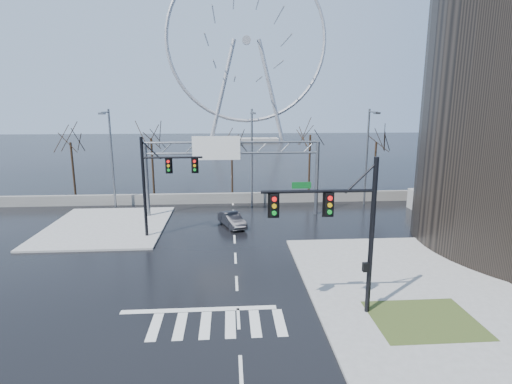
{
  "coord_description": "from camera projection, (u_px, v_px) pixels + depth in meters",
  "views": [
    {
      "loc": [
        -0.36,
        -22.0,
        10.34
      ],
      "look_at": [
        1.63,
        7.05,
        4.0
      ],
      "focal_mm": 28.0,
      "sensor_mm": 36.0,
      "label": 1
    }
  ],
  "objects": [
    {
      "name": "sidewalk_far",
      "position": [
        107.0,
        226.0,
        34.62
      ],
      "size": [
        10.0,
        12.0,
        0.15
      ],
      "primitive_type": "cube",
      "color": "gray",
      "rests_on": "ground"
    },
    {
      "name": "tree_center",
      "position": [
        232.0,
        151.0,
        46.46
      ],
      "size": [
        3.25,
        3.25,
        6.5
      ],
      "color": "black",
      "rests_on": "ground"
    },
    {
      "name": "car",
      "position": [
        232.0,
        220.0,
        34.61
      ],
      "size": [
        2.62,
        4.0,
        1.25
      ],
      "primitive_type": "imported",
      "rotation": [
        0.0,
        0.0,
        0.38
      ],
      "color": "black",
      "rests_on": "ground"
    },
    {
      "name": "tree_far_left",
      "position": [
        71.0,
        149.0,
        44.68
      ],
      "size": [
        3.5,
        3.5,
        7.0
      ],
      "color": "black",
      "rests_on": "ground"
    },
    {
      "name": "streetlight_mid",
      "position": [
        252.0,
        150.0,
        40.26
      ],
      "size": [
        0.5,
        2.55,
        10.0
      ],
      "color": "slate",
      "rests_on": "ground"
    },
    {
      "name": "barrier_wall",
      "position": [
        233.0,
        198.0,
        43.05
      ],
      "size": [
        52.0,
        0.5,
        1.1
      ],
      "primitive_type": "cube",
      "color": "slate",
      "rests_on": "ground"
    },
    {
      "name": "ferris_wheel",
      "position": [
        246.0,
        47.0,
        111.06
      ],
      "size": [
        45.0,
        6.0,
        50.91
      ],
      "color": "gray",
      "rests_on": "ground"
    },
    {
      "name": "ground",
      "position": [
        237.0,
        283.0,
        23.67
      ],
      "size": [
        260.0,
        260.0,
        0.0
      ],
      "primitive_type": "plane",
      "color": "black",
      "rests_on": "ground"
    },
    {
      "name": "grass_strip",
      "position": [
        424.0,
        320.0,
        19.37
      ],
      "size": [
        5.0,
        4.0,
        0.02
      ],
      "primitive_type": "cube",
      "color": "#33421B",
      "rests_on": "sidewalk_near"
    },
    {
      "name": "streetlight_right",
      "position": [
        368.0,
        150.0,
        41.06
      ],
      "size": [
        0.5,
        2.55,
        10.0
      ],
      "color": "slate",
      "rests_on": "ground"
    },
    {
      "name": "sign_gantry",
      "position": [
        229.0,
        162.0,
        37.13
      ],
      "size": [
        16.36,
        0.4,
        7.6
      ],
      "color": "slate",
      "rests_on": "ground"
    },
    {
      "name": "signal_mast_far",
      "position": [
        158.0,
        178.0,
        30.99
      ],
      "size": [
        4.72,
        0.41,
        8.0
      ],
      "color": "black",
      "rests_on": "ground"
    },
    {
      "name": "tree_right",
      "position": [
        310.0,
        142.0,
        45.86
      ],
      "size": [
        3.9,
        3.9,
        7.8
      ],
      "color": "black",
      "rests_on": "ground"
    },
    {
      "name": "tree_far_right",
      "position": [
        376.0,
        148.0,
        47.05
      ],
      "size": [
        3.4,
        3.4,
        6.8
      ],
      "color": "black",
      "rests_on": "ground"
    },
    {
      "name": "signal_mast_near",
      "position": [
        345.0,
        222.0,
        19.04
      ],
      "size": [
        5.52,
        0.41,
        8.0
      ],
      "color": "black",
      "rests_on": "ground"
    },
    {
      "name": "sidewalk_right_ext",
      "position": [
        388.0,
        265.0,
        26.27
      ],
      "size": [
        12.0,
        10.0,
        0.15
      ],
      "primitive_type": "cube",
      "color": "gray",
      "rests_on": "ground"
    },
    {
      "name": "tree_left",
      "position": [
        151.0,
        145.0,
        44.71
      ],
      "size": [
        3.75,
        3.75,
        7.5
      ],
      "color": "black",
      "rests_on": "ground"
    },
    {
      "name": "streetlight_left",
      "position": [
        111.0,
        151.0,
        39.32
      ],
      "size": [
        0.5,
        2.55,
        10.0
      ],
      "color": "slate",
      "rests_on": "ground"
    },
    {
      "name": "sidewalk_near",
      "position": [
        498.0,
        374.0,
        15.55
      ],
      "size": [
        12.0,
        12.0,
        0.15
      ],
      "primitive_type": "cube",
      "color": "gray",
      "rests_on": "ground"
    }
  ]
}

